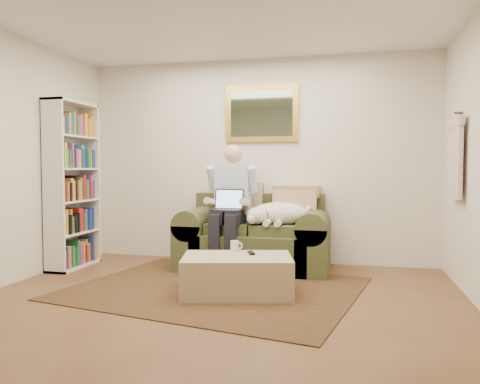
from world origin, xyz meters
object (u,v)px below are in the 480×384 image
at_px(ottoman, 237,275).
at_px(coffee_mug, 235,246).
at_px(laptop, 228,205).
at_px(sleeping_dog, 279,214).
at_px(bookshelf, 73,185).
at_px(seated_man, 229,207).
at_px(sofa, 254,243).

height_order(ottoman, coffee_mug, coffee_mug).
bearing_deg(coffee_mug, laptop, 110.27).
relative_size(sleeping_dog, bookshelf, 0.36).
bearing_deg(seated_man, sleeping_dog, 7.13).
distance_m(sleeping_dog, bookshelf, 2.52).
bearing_deg(bookshelf, sofa, 10.98).
distance_m(sofa, seated_man, 0.54).
distance_m(seated_man, sleeping_dog, 0.59).
bearing_deg(sofa, laptop, -138.98).
bearing_deg(seated_man, coffee_mug, -71.46).
bearing_deg(sleeping_dog, ottoman, -102.34).
distance_m(ottoman, bookshelf, 2.50).
bearing_deg(sleeping_dog, seated_man, -172.87).
xyz_separation_m(sofa, coffee_mug, (-0.02, -0.91, 0.12)).
xyz_separation_m(laptop, sleeping_dog, (0.58, 0.14, -0.10)).
relative_size(seated_man, bookshelf, 0.74).
bearing_deg(bookshelf, ottoman, -18.90).
xyz_separation_m(seated_man, laptop, (0.00, -0.07, 0.04)).
relative_size(seated_man, sleeping_dog, 2.04).
height_order(sleeping_dog, bookshelf, bookshelf).
bearing_deg(seated_man, sofa, 31.45).
relative_size(ottoman, coffee_mug, 10.23).
bearing_deg(coffee_mug, sofa, 89.01).
distance_m(seated_man, ottoman, 1.21).
bearing_deg(laptop, coffee_mug, -69.73).
xyz_separation_m(seated_man, ottoman, (0.34, -1.02, -0.56)).
relative_size(seated_man, ottoman, 1.45).
distance_m(laptop, ottoman, 1.18).
distance_m(sofa, sleeping_dog, 0.50).
xyz_separation_m(coffee_mug, bookshelf, (-2.14, 0.49, 0.58)).
distance_m(laptop, coffee_mug, 0.80).
distance_m(sofa, laptop, 0.59).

